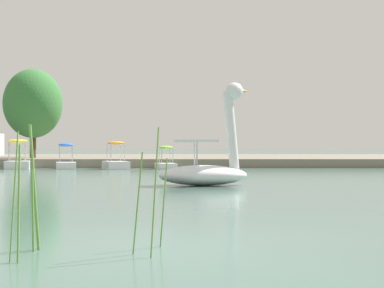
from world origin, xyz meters
The scene contains 9 objects.
ground_plane centered at (0.00, 0.00, 0.00)m, with size 470.57×470.57×0.00m, color #47665B.
shore_bank_far centered at (0.00, 39.54, 0.26)m, with size 116.16×22.45×0.51m, color slate.
swan_boat centered at (0.84, 12.38, 0.64)m, with size 2.97×1.73×3.33m.
pedal_boat_lime centered at (-1.08, 27.12, 0.40)m, with size 1.35×2.04×1.29m.
pedal_boat_orange centered at (-3.84, 26.80, 0.45)m, with size 1.77×2.37×1.54m.
pedal_boat_blue centered at (-6.62, 26.95, 0.39)m, with size 1.43×1.99×1.43m.
pedal_boat_yellow centered at (-9.34, 27.08, 0.45)m, with size 1.73×2.37×1.64m.
tree_broadleaf_behind_dock centered at (-9.82, 32.39, 3.98)m, with size 3.77×4.10×5.69m.
reed_clump_foreground centered at (-1.22, -0.58, 0.67)m, with size 2.21×1.12×1.54m.
Camera 1 is at (0.37, -8.00, 1.28)m, focal length 59.11 mm.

